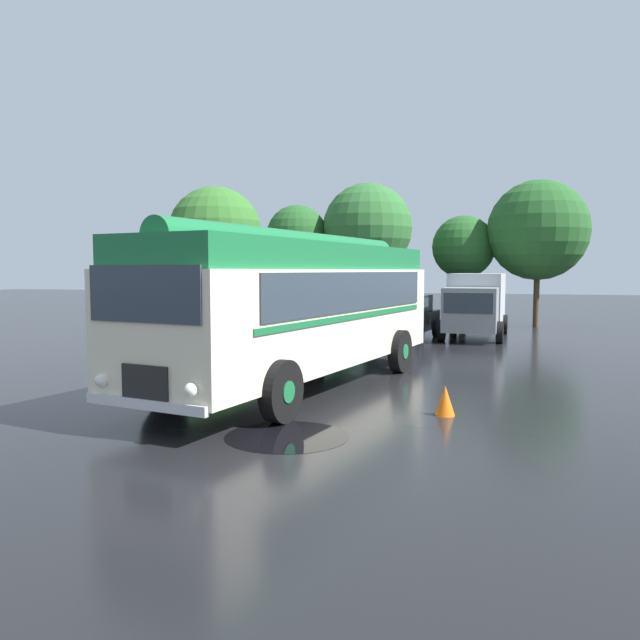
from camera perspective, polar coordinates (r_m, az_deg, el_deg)
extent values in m
plane|color=black|center=(14.01, -5.92, -6.27)|extent=(120.00, 120.00, 0.00)
cube|color=beige|center=(13.99, -1.69, 0.35)|extent=(4.39, 10.29, 2.10)
cube|color=#196B38|center=(13.96, -1.70, 5.80)|extent=(4.15, 10.06, 0.56)
cylinder|color=#196B38|center=(13.96, -1.70, 6.87)|extent=(2.43, 9.44, 0.60)
cube|color=#2D3842|center=(13.67, 3.57, 2.63)|extent=(1.58, 7.86, 0.84)
cube|color=#2D3842|center=(14.86, -5.42, 2.78)|extent=(1.58, 7.86, 0.84)
cube|color=#196B38|center=(13.61, 3.38, 0.35)|extent=(1.62, 8.05, 0.12)
cube|color=#196B38|center=(14.80, -5.60, 0.67)|extent=(1.62, 8.05, 0.12)
cube|color=#2D3842|center=(9.86, -15.87, 2.31)|extent=(2.17, 0.46, 0.88)
cube|color=black|center=(10.00, -15.71, -5.56)|extent=(0.89, 0.23, 0.56)
cube|color=silver|center=(10.05, -15.75, -7.43)|extent=(2.35, 0.56, 0.16)
sphere|color=white|center=(9.42, -11.71, -6.29)|extent=(0.22, 0.22, 0.22)
sphere|color=white|center=(10.63, -19.33, -5.22)|extent=(0.22, 0.22, 0.22)
cylinder|color=black|center=(10.82, -3.55, -6.52)|extent=(0.49, 1.13, 1.10)
cylinder|color=#196B38|center=(10.82, -3.55, -6.52)|extent=(0.39, 0.44, 0.39)
cylinder|color=black|center=(12.33, -14.05, -5.28)|extent=(0.49, 1.13, 1.10)
cylinder|color=#196B38|center=(12.33, -14.05, -5.28)|extent=(0.39, 0.44, 0.39)
cylinder|color=black|center=(16.20, 7.33, -2.84)|extent=(0.49, 1.13, 1.10)
cylinder|color=#196B38|center=(16.20, 7.33, -2.84)|extent=(0.39, 0.44, 0.39)
cylinder|color=black|center=(17.25, -0.83, -2.36)|extent=(0.49, 1.13, 1.10)
cylinder|color=#196B38|center=(17.25, -0.83, -2.36)|extent=(0.39, 0.44, 0.39)
cube|color=#B7BABF|center=(25.65, -4.77, 0.17)|extent=(1.96, 4.30, 0.70)
cube|color=#B7BABF|center=(25.74, -4.65, 1.68)|extent=(1.63, 2.27, 0.64)
cube|color=#2D3842|center=(25.44, -3.09, 1.65)|extent=(0.15, 1.93, 0.50)
cube|color=#2D3842|center=(26.06, -6.17, 1.70)|extent=(0.15, 1.93, 0.50)
cylinder|color=black|center=(24.14, -4.14, -0.94)|extent=(0.24, 0.65, 0.64)
cylinder|color=black|center=(24.89, -7.85, -0.80)|extent=(0.24, 0.65, 0.64)
cylinder|color=black|center=(26.53, -1.88, -0.43)|extent=(0.24, 0.65, 0.64)
cylinder|color=black|center=(27.22, -5.33, -0.32)|extent=(0.24, 0.65, 0.64)
cube|color=#144C28|center=(25.26, 1.54, 0.12)|extent=(1.88, 4.27, 0.70)
cube|color=#144C28|center=(25.37, 1.64, 1.65)|extent=(1.59, 2.24, 0.64)
cube|color=#2D3842|center=(25.16, 3.29, 1.62)|extent=(0.11, 1.93, 0.50)
cube|color=#2D3842|center=(25.59, 0.01, 1.68)|extent=(0.11, 1.93, 0.50)
cylinder|color=black|center=(23.80, 2.66, -1.01)|extent=(0.23, 0.65, 0.64)
cylinder|color=black|center=(24.34, -1.34, -0.88)|extent=(0.23, 0.65, 0.64)
cylinder|color=black|center=(26.31, 4.19, -0.48)|extent=(0.23, 0.65, 0.64)
cylinder|color=black|center=(26.79, 0.54, -0.38)|extent=(0.23, 0.65, 0.64)
cube|color=black|center=(24.23, 7.86, -0.12)|extent=(2.24, 4.39, 0.70)
cube|color=black|center=(24.33, 7.97, 1.48)|extent=(1.77, 2.36, 0.64)
cube|color=#2D3842|center=(24.14, 9.70, 1.44)|extent=(0.28, 1.92, 0.50)
cube|color=#2D3842|center=(24.55, 6.26, 1.53)|extent=(0.28, 1.92, 0.50)
cylinder|color=black|center=(22.78, 9.09, -1.31)|extent=(0.28, 0.66, 0.64)
cylinder|color=black|center=(23.28, 4.89, -1.14)|extent=(0.28, 0.66, 0.64)
cylinder|color=black|center=(25.30, 10.57, -0.75)|extent=(0.28, 0.66, 0.64)
cylinder|color=black|center=(25.75, 6.75, -0.61)|extent=(0.28, 0.66, 0.64)
cube|color=#B2B7BC|center=(26.16, 14.20, 1.84)|extent=(2.21, 4.05, 2.10)
cube|color=gray|center=(23.29, 13.59, 0.92)|extent=(1.99, 1.84, 1.60)
cube|color=#2D3842|center=(22.40, 13.39, 1.50)|extent=(1.70, 0.12, 0.72)
cylinder|color=black|center=(23.34, 16.11, -1.10)|extent=(0.28, 0.81, 0.80)
cylinder|color=black|center=(23.53, 11.04, -0.96)|extent=(0.28, 0.81, 0.80)
cylinder|color=black|center=(26.89, 16.50, -0.38)|extent=(0.28, 0.81, 0.80)
cylinder|color=black|center=(27.06, 12.09, -0.26)|extent=(0.28, 0.81, 0.80)
cylinder|color=#4C3823|center=(32.64, -9.47, 2.28)|extent=(0.29, 0.29, 2.73)
sphere|color=#336B28|center=(32.67, -9.55, 7.82)|extent=(4.77, 4.77, 4.77)
sphere|color=#336B28|center=(33.24, -10.18, 8.06)|extent=(2.69, 2.69, 2.69)
cylinder|color=#4C3823|center=(30.84, -2.10, 2.62)|extent=(0.30, 0.30, 3.17)
sphere|color=#235623|center=(30.87, -2.12, 7.68)|extent=(3.02, 3.02, 3.02)
sphere|color=#235623|center=(31.31, -2.99, 7.62)|extent=(2.22, 2.22, 2.22)
cylinder|color=#4C3823|center=(30.45, 4.33, 2.47)|extent=(0.38, 0.38, 3.04)
sphere|color=#2D662D|center=(30.50, 4.36, 8.37)|extent=(4.32, 4.32, 4.32)
sphere|color=#2D662D|center=(30.18, 4.86, 8.69)|extent=(3.14, 3.14, 3.14)
cylinder|color=#4C3823|center=(30.83, 12.91, 2.00)|extent=(0.33, 0.33, 2.63)
sphere|color=#235623|center=(30.82, 12.99, 6.53)|extent=(2.99, 2.99, 2.99)
sphere|color=#235623|center=(31.16, 12.42, 6.93)|extent=(1.95, 1.95, 1.95)
cylinder|color=#4C3823|center=(30.44, 19.17, 1.95)|extent=(0.27, 0.27, 2.75)
sphere|color=#235623|center=(30.47, 19.32, 7.76)|extent=(4.57, 4.57, 4.57)
sphere|color=#235623|center=(30.17, 18.52, 7.56)|extent=(3.49, 3.49, 3.49)
cone|color=orange|center=(11.61, 11.37, -7.22)|extent=(0.36, 0.36, 0.55)
cylinder|color=black|center=(10.06, -3.05, -10.56)|extent=(1.98, 1.98, 0.01)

